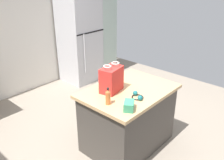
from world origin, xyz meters
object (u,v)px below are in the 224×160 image
object	(u,v)px
small_box	(129,106)
refrigerator	(80,40)
tall_cabinet	(100,27)
bottle	(108,97)
shopping_bag	(111,79)
ear_defenders	(138,96)
kitchen_island	(128,118)

from	to	relation	value
small_box	refrigerator	bearing A→B (deg)	59.37
tall_cabinet	small_box	bearing A→B (deg)	-129.88
refrigerator	small_box	size ratio (longest dim) A/B	10.91
refrigerator	bottle	xyz separation A→B (m)	(-1.60, -2.33, 0.05)
shopping_bag	bottle	distance (m)	0.36
refrigerator	bottle	bearing A→B (deg)	-124.49
refrigerator	small_box	distance (m)	3.01
bottle	tall_cabinet	bearing A→B (deg)	46.24
refrigerator	ear_defenders	world-z (taller)	refrigerator
tall_cabinet	shopping_bag	world-z (taller)	tall_cabinet
ear_defenders	shopping_bag	bearing A→B (deg)	101.77
tall_cabinet	bottle	world-z (taller)	tall_cabinet
tall_cabinet	ear_defenders	size ratio (longest dim) A/B	10.98
tall_cabinet	small_box	size ratio (longest dim) A/B	13.09
kitchen_island	shopping_bag	xyz separation A→B (m)	(-0.18, 0.15, 0.60)
small_box	ear_defenders	xyz separation A→B (m)	(0.29, 0.09, -0.03)
refrigerator	small_box	xyz separation A→B (m)	(-1.53, -2.59, 0.00)
bottle	shopping_bag	bearing A→B (deg)	35.48
bottle	ear_defenders	size ratio (longest dim) A/B	1.05
shopping_bag	small_box	distance (m)	0.52
tall_cabinet	ear_defenders	xyz separation A→B (m)	(-1.87, -2.50, -0.21)
small_box	bottle	bearing A→B (deg)	104.70
ear_defenders	kitchen_island	bearing A→B (deg)	64.61
tall_cabinet	bottle	distance (m)	3.23
small_box	tall_cabinet	bearing A→B (deg)	50.12
bottle	ear_defenders	xyz separation A→B (m)	(0.36, -0.16, -0.07)
tall_cabinet	refrigerator	bearing A→B (deg)	-179.98
shopping_bag	small_box	bearing A→B (deg)	-115.11
small_box	ear_defenders	distance (m)	0.31
shopping_bag	ear_defenders	world-z (taller)	shopping_bag
shopping_bag	small_box	xyz separation A→B (m)	(-0.22, -0.46, -0.12)
kitchen_island	ear_defenders	xyz separation A→B (m)	(-0.10, -0.22, 0.46)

